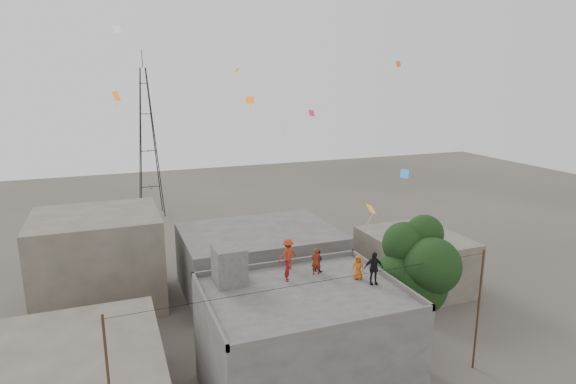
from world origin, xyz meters
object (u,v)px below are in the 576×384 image
(transmission_tower, at_px, (148,143))
(person_dark_adult, at_px, (374,268))
(stair_head_box, at_px, (229,265))
(person_red_adult, at_px, (316,261))
(tree, at_px, (418,269))

(transmission_tower, xyz_separation_m, person_dark_adult, (7.87, -40.27, -2.08))
(transmission_tower, bearing_deg, person_dark_adult, -78.95)
(transmission_tower, bearing_deg, stair_head_box, -88.77)
(transmission_tower, bearing_deg, person_red_adult, -81.70)
(transmission_tower, distance_m, person_dark_adult, 41.08)
(stair_head_box, distance_m, transmission_tower, 37.46)
(stair_head_box, xyz_separation_m, transmission_tower, (-0.80, 37.40, 1.97))
(stair_head_box, relative_size, transmission_tower, 0.10)
(tree, xyz_separation_m, person_red_adult, (-5.82, 1.39, 0.76))
(person_dark_adult, bearing_deg, stair_head_box, 170.01)
(tree, height_order, person_dark_adult, tree)
(tree, relative_size, transmission_tower, 0.45)
(stair_head_box, bearing_deg, person_red_adult, -7.37)
(transmission_tower, height_order, person_red_adult, transmission_tower)
(stair_head_box, relative_size, person_red_adult, 1.30)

